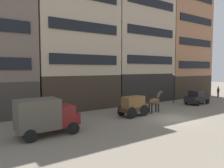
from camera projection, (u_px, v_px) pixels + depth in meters
ground_plane at (174, 119)px, 19.73m from camera, size 120.00×120.00×0.00m
building_center_left at (73, 31)px, 25.53m from camera, size 10.15×7.18×18.50m
building_center_right at (135, 47)px, 31.23m from camera, size 10.37×7.18×15.88m
building_far_right at (179, 43)px, 36.79m from camera, size 10.29×7.18×18.47m
cargo_wagon at (134, 105)px, 21.03m from camera, size 3.01×1.72×1.98m
draft_horse at (155, 101)px, 22.69m from camera, size 2.35×0.73×2.30m
delivery_truck_near at (46, 115)px, 14.89m from camera, size 4.39×2.23×2.62m
sedan_dark at (197, 97)px, 28.20m from camera, size 3.79×2.05×1.83m
pedestrian_officer at (218, 91)px, 35.03m from camera, size 0.41×0.41×1.79m
streetlamp_curbside at (173, 84)px, 28.77m from camera, size 0.32×0.32×4.12m
fire_hydrant_curbside at (207, 96)px, 33.00m from camera, size 0.24×0.24×0.83m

